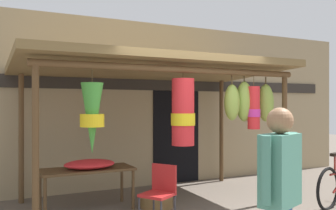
% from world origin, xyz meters
% --- Properties ---
extents(shop_facade, '(11.40, 0.29, 3.42)m').
position_xyz_m(shop_facade, '(0.01, 2.56, 1.71)').
color(shop_facade, '#9E8966').
rests_on(shop_facade, ground_plane).
extents(market_stall_canopy, '(4.67, 2.44, 2.48)m').
position_xyz_m(market_stall_canopy, '(-0.10, 0.99, 2.14)').
color(market_stall_canopy, brown).
rests_on(market_stall_canopy, ground_plane).
extents(display_table, '(1.47, 0.65, 0.67)m').
position_xyz_m(display_table, '(-1.33, 1.20, 0.61)').
color(display_table, brown).
rests_on(display_table, ground_plane).
extents(flower_heap_on_table, '(0.81, 0.57, 0.14)m').
position_xyz_m(flower_heap_on_table, '(-1.28, 1.15, 0.75)').
color(flower_heap_on_table, red).
rests_on(flower_heap_on_table, display_table).
extents(folding_chair, '(0.55, 0.55, 0.84)m').
position_xyz_m(folding_chair, '(-0.58, 0.03, 0.50)').
color(folding_chair, '#AD1E1E').
rests_on(folding_chair, ground_plane).
extents(wicker_basket_by_table, '(0.54, 0.54, 0.19)m').
position_xyz_m(wicker_basket_by_table, '(-0.25, 0.87, 0.10)').
color(wicker_basket_by_table, brown).
rests_on(wicker_basket_by_table, ground_plane).
extents(vendor_in_orange, '(0.56, 0.35, 1.68)m').
position_xyz_m(vendor_in_orange, '(-0.54, -2.29, 0.99)').
color(vendor_in_orange, '#2D5193').
rests_on(vendor_in_orange, ground_plane).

